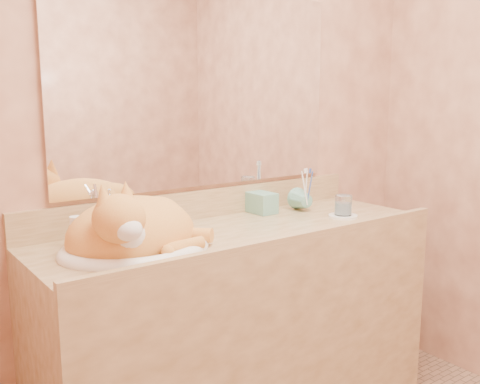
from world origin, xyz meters
TOP-DOWN VIEW (x-y plane):
  - wall_back at (0.00, 1.00)m, footprint 2.40×0.02m
  - vanity_counter at (0.00, 0.72)m, footprint 1.60×0.55m
  - mirror at (0.00, 0.99)m, footprint 1.30×0.02m
  - sink_basin at (-0.46, 0.70)m, footprint 0.59×0.53m
  - faucet at (-0.46, 0.90)m, footprint 0.07×0.13m
  - cat at (-0.47, 0.71)m, footprint 0.52×0.45m
  - soap_dispenser at (0.25, 0.85)m, footprint 0.09×0.10m
  - toothbrush_cup at (0.42, 0.80)m, footprint 0.12×0.12m
  - toothbrushes at (0.42, 0.80)m, footprint 0.03×0.03m
  - saucer at (0.48, 0.64)m, footprint 0.12×0.12m
  - water_glass at (0.48, 0.64)m, footprint 0.07×0.07m
  - lotion_bottle at (-0.60, 0.87)m, footprint 0.04×0.04m

SIDE VIEW (x-z plane):
  - vanity_counter at x=0.00m, z-range 0.00..0.85m
  - saucer at x=0.48m, z-range 0.85..0.86m
  - toothbrush_cup at x=0.42m, z-range 0.85..0.94m
  - water_glass at x=0.48m, z-range 0.86..0.94m
  - lotion_bottle at x=-0.60m, z-range 0.85..0.96m
  - sink_basin at x=-0.46m, z-range 0.85..1.01m
  - cat at x=-0.47m, z-range 0.80..1.06m
  - faucet at x=-0.46m, z-range 0.85..1.02m
  - soap_dispenser at x=0.25m, z-range 0.85..1.05m
  - toothbrushes at x=0.42m, z-range 0.87..1.07m
  - wall_back at x=0.00m, z-range 0.00..2.50m
  - mirror at x=0.00m, z-range 0.99..1.79m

